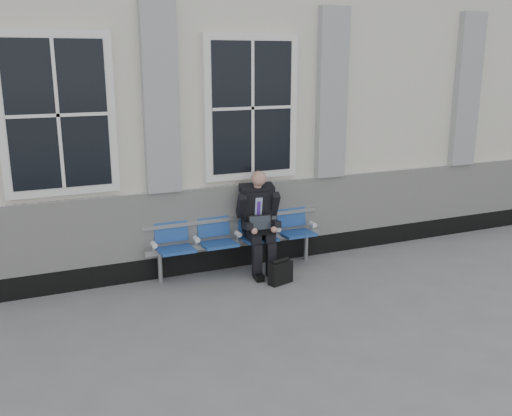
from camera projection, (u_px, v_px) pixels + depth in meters
name	position (u px, v px, depth m)	size (l,w,h in m)	color
ground	(272.00, 306.00, 6.88)	(70.00, 70.00, 0.00)	slate
station_building	(183.00, 101.00, 9.38)	(14.40, 4.40, 4.49)	silver
bench	(236.00, 232.00, 7.93)	(2.60, 0.47, 0.91)	#9EA0A3
businessman	(259.00, 217.00, 7.87)	(0.60, 0.81, 1.43)	black
briefcase	(280.00, 272.00, 7.54)	(0.36, 0.23, 0.34)	black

